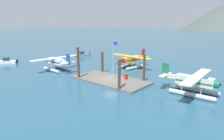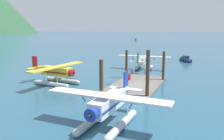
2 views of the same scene
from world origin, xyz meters
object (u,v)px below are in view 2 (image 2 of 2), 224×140
object	(u,v)px
seaplane_yellow_bow_left	(57,74)
boat_navy_open_se	(186,60)
seaplane_cream_stbd_fwd	(143,62)
seaplane_white_port_aft	(108,107)
flagpole	(134,55)
fuel_drum	(129,77)

from	to	relation	value
seaplane_yellow_bow_left	boat_navy_open_se	world-z (taller)	seaplane_yellow_bow_left
seaplane_cream_stbd_fwd	seaplane_yellow_bow_left	bearing A→B (deg)	152.69
seaplane_white_port_aft	flagpole	bearing A→B (deg)	8.17
seaplane_cream_stbd_fwd	seaplane_yellow_bow_left	world-z (taller)	same
fuel_drum	seaplane_white_port_aft	world-z (taller)	seaplane_white_port_aft
fuel_drum	seaplane_yellow_bow_left	bearing A→B (deg)	120.46
flagpole	boat_navy_open_se	xyz separation A→B (m)	(27.69, -4.77, -3.81)
seaplane_cream_stbd_fwd	boat_navy_open_se	xyz separation A→B (m)	(15.13, -6.79, -1.09)
fuel_drum	seaplane_yellow_bow_left	world-z (taller)	seaplane_yellow_bow_left
flagpole	fuel_drum	distance (m)	4.15
flagpole	boat_navy_open_se	bearing A→B (deg)	-9.77
flagpole	seaplane_white_port_aft	xyz separation A→B (m)	(-13.91, -2.00, -2.73)
flagpole	seaplane_cream_stbd_fwd	world-z (taller)	flagpole
flagpole	fuel_drum	size ratio (longest dim) A/B	7.37
flagpole	seaplane_yellow_bow_left	bearing A→B (deg)	109.44
flagpole	fuel_drum	world-z (taller)	flagpole
seaplane_yellow_bow_left	seaplane_white_port_aft	xyz separation A→B (m)	(-10.24, -12.40, 0.00)
flagpole	seaplane_yellow_bow_left	world-z (taller)	flagpole
seaplane_cream_stbd_fwd	seaplane_white_port_aft	distance (m)	26.77
flagpole	seaplane_white_port_aft	distance (m)	14.32
seaplane_cream_stbd_fwd	seaplane_white_port_aft	size ratio (longest dim) A/B	1.00
boat_navy_open_se	seaplane_cream_stbd_fwd	bearing A→B (deg)	155.83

